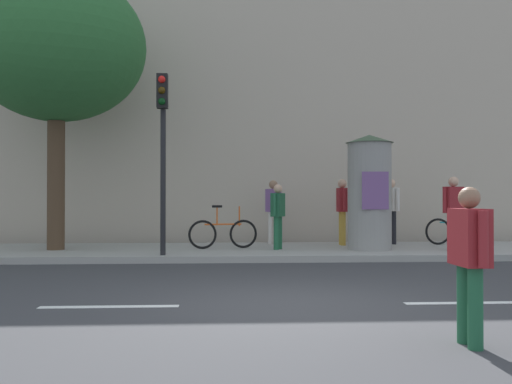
# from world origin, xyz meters

# --- Properties ---
(ground_plane) EXTENTS (80.00, 80.00, 0.00)m
(ground_plane) POSITION_xyz_m (0.00, 0.00, 0.00)
(ground_plane) COLOR #38383A
(sidewalk_curb) EXTENTS (36.00, 4.00, 0.15)m
(sidewalk_curb) POSITION_xyz_m (0.00, 7.00, 0.07)
(sidewalk_curb) COLOR #9E9B93
(sidewalk_curb) RESTS_ON ground_plane
(lane_markings) EXTENTS (25.80, 0.16, 0.01)m
(lane_markings) POSITION_xyz_m (-0.00, 0.00, 0.00)
(lane_markings) COLOR silver
(lane_markings) RESTS_ON ground_plane
(building_backdrop) EXTENTS (36.00, 5.00, 10.35)m
(building_backdrop) POSITION_xyz_m (0.00, 12.00, 5.18)
(building_backdrop) COLOR #B7A893
(building_backdrop) RESTS_ON ground_plane
(traffic_light) EXTENTS (0.24, 0.45, 3.99)m
(traffic_light) POSITION_xyz_m (-2.25, 5.24, 2.85)
(traffic_light) COLOR black
(traffic_light) RESTS_ON sidewalk_curb
(poster_column) EXTENTS (1.18, 1.18, 2.83)m
(poster_column) POSITION_xyz_m (2.69, 6.49, 1.59)
(poster_column) COLOR gray
(poster_column) RESTS_ON sidewalk_curb
(street_tree) EXTENTS (4.37, 4.37, 6.88)m
(street_tree) POSITION_xyz_m (-5.02, 6.89, 5.14)
(street_tree) COLOR #4C3826
(street_tree) RESTS_ON sidewalk_curb
(pedestrian_in_dark_shirt) EXTENTS (0.24, 0.68, 1.51)m
(pedestrian_in_dark_shirt) POSITION_xyz_m (1.42, -2.23, 0.89)
(pedestrian_in_dark_shirt) COLOR #1E5938
(pedestrian_in_dark_shirt) RESTS_ON ground_plane
(pedestrian_tallest) EXTENTS (0.40, 0.54, 1.61)m
(pedestrian_tallest) POSITION_xyz_m (0.44, 6.66, 1.09)
(pedestrian_tallest) COLOR #1E5938
(pedestrian_tallest) RESTS_ON sidewalk_curb
(pedestrian_in_red_top) EXTENTS (0.38, 0.61, 1.79)m
(pedestrian_in_red_top) POSITION_xyz_m (2.32, 7.89, 1.22)
(pedestrian_in_red_top) COLOR #B78C33
(pedestrian_in_red_top) RESTS_ON sidewalk_curb
(pedestrian_with_bag) EXTENTS (0.61, 0.41, 1.79)m
(pedestrian_with_bag) POSITION_xyz_m (4.69, 6.19, 1.22)
(pedestrian_with_bag) COLOR maroon
(pedestrian_with_bag) RESTS_ON sidewalk_curb
(pedestrian_with_backpack) EXTENTS (0.39, 0.61, 1.80)m
(pedestrian_with_backpack) POSITION_xyz_m (3.73, 8.20, 1.23)
(pedestrian_with_backpack) COLOR black
(pedestrian_with_backpack) RESTS_ON sidewalk_curb
(pedestrian_in_light_jacket) EXTENTS (0.44, 0.45, 1.76)m
(pedestrian_in_light_jacket) POSITION_xyz_m (0.47, 8.27, 1.18)
(pedestrian_in_light_jacket) COLOR silver
(pedestrian_in_light_jacket) RESTS_ON sidewalk_curb
(bicycle_leaning) EXTENTS (1.77, 0.13, 1.09)m
(bicycle_leaning) POSITION_xyz_m (5.45, 7.87, 0.54)
(bicycle_leaning) COLOR black
(bicycle_leaning) RESTS_ON sidewalk_curb
(bicycle_upright) EXTENTS (1.74, 0.45, 1.09)m
(bicycle_upright) POSITION_xyz_m (-0.92, 6.99, 0.54)
(bicycle_upright) COLOR black
(bicycle_upright) RESTS_ON sidewalk_curb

